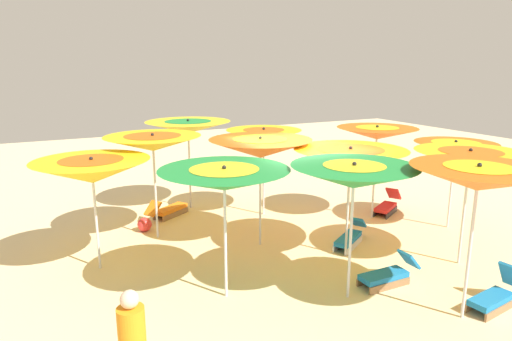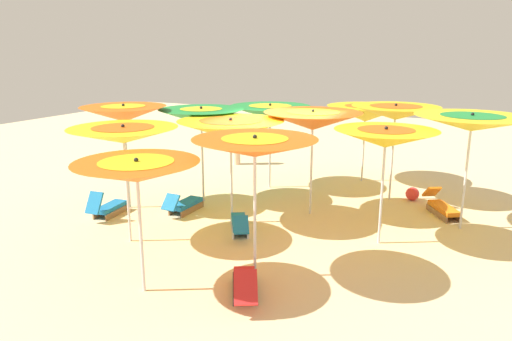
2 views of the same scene
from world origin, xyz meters
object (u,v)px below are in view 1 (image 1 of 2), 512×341
object	(u,v)px
beach_umbrella_10	(224,179)
beach_ball	(145,225)
beach_umbrella_3	(188,127)
lounger_4	(350,237)
beach_umbrella_7	(153,143)
beach_umbrella_9	(354,177)
lounger_0	(494,296)
beach_umbrella_0	(455,149)
beach_umbrella_4	(470,159)
beach_umbrella_8	(478,178)
beach_umbrella_5	(350,158)
beach_umbrella_2	(264,136)
beach_umbrella_6	(260,148)
lounger_1	(387,205)
lounger_2	(168,210)
beach_umbrella_1	(377,133)
lounger_3	(387,274)
beach_umbrella_11	(92,171)

from	to	relation	value
beach_umbrella_10	beach_ball	size ratio (longest dim) A/B	6.85
beach_umbrella_3	lounger_4	world-z (taller)	beach_umbrella_3
beach_umbrella_7	beach_umbrella_9	bearing A→B (deg)	28.11
lounger_0	beach_ball	distance (m)	7.51
beach_umbrella_0	beach_umbrella_10	bearing A→B (deg)	-83.73
beach_umbrella_3	beach_umbrella_4	xyz separation A→B (m)	(5.90, 3.71, -0.12)
beach_umbrella_8	beach_umbrella_5	bearing A→B (deg)	-175.93
beach_umbrella_2	beach_umbrella_6	xyz separation A→B (m)	(1.84, -1.04, 0.07)
beach_umbrella_9	beach_umbrella_10	bearing A→B (deg)	-117.60
beach_umbrella_2	lounger_4	size ratio (longest dim) A/B	1.85
lounger_0	beach_umbrella_6	bearing A→B (deg)	-68.90
beach_umbrella_5	lounger_1	xyz separation A→B (m)	(-1.78, 2.76, -1.89)
beach_umbrella_8	beach_umbrella_9	size ratio (longest dim) A/B	1.05
beach_umbrella_10	beach_umbrella_3	bearing A→B (deg)	168.34
beach_umbrella_7	lounger_0	bearing A→B (deg)	36.94
beach_umbrella_7	beach_umbrella_9	size ratio (longest dim) A/B	1.02
beach_umbrella_2	beach_umbrella_10	size ratio (longest dim) A/B	1.01
lounger_0	beach_umbrella_5	bearing A→B (deg)	-79.23
beach_umbrella_4	lounger_2	distance (m)	7.32
lounger_2	beach_ball	size ratio (longest dim) A/B	3.86
beach_umbrella_2	beach_umbrella_4	xyz separation A→B (m)	(4.51, 2.13, 0.04)
beach_umbrella_0	beach_umbrella_7	bearing A→B (deg)	-110.99
beach_umbrella_5	lounger_2	distance (m)	5.26
beach_umbrella_1	beach_umbrella_10	size ratio (longest dim) A/B	1.05
lounger_3	beach_umbrella_1	bearing A→B (deg)	-126.44
beach_umbrella_3	lounger_1	size ratio (longest dim) A/B	1.94
beach_umbrella_2	lounger_2	distance (m)	3.19
beach_umbrella_4	lounger_4	distance (m)	2.99
beach_umbrella_1	lounger_4	distance (m)	2.92
beach_umbrella_7	lounger_3	bearing A→B (deg)	37.42
beach_umbrella_7	lounger_0	xyz separation A→B (m)	(5.57, 4.19, -2.02)
lounger_1	lounger_3	distance (m)	4.25
beach_umbrella_4	beach_umbrella_7	size ratio (longest dim) A/B	0.97
beach_umbrella_11	beach_umbrella_10	bearing A→B (deg)	40.27
beach_umbrella_2	lounger_2	world-z (taller)	beach_umbrella_2
beach_umbrella_7	lounger_0	size ratio (longest dim) A/B	2.09
beach_umbrella_4	beach_umbrella_7	distance (m)	6.57
beach_umbrella_0	beach_umbrella_6	bearing A→B (deg)	-103.23
beach_umbrella_1	beach_umbrella_2	bearing A→B (deg)	-122.88
beach_umbrella_8	lounger_4	world-z (taller)	beach_umbrella_8
beach_umbrella_9	lounger_1	world-z (taller)	beach_umbrella_9
beach_umbrella_3	lounger_4	size ratio (longest dim) A/B	1.97
beach_umbrella_10	lounger_1	size ratio (longest dim) A/B	1.81
beach_umbrella_4	lounger_2	bearing A→B (deg)	-140.50
beach_umbrella_10	lounger_1	distance (m)	6.37
beach_umbrella_4	lounger_4	size ratio (longest dim) A/B	1.87
beach_umbrella_6	beach_umbrella_11	distance (m)	3.41
beach_umbrella_8	beach_umbrella_4	bearing A→B (deg)	131.12
beach_umbrella_7	lounger_3	size ratio (longest dim) A/B	2.03
beach_umbrella_8	beach_umbrella_9	distance (m)	1.82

